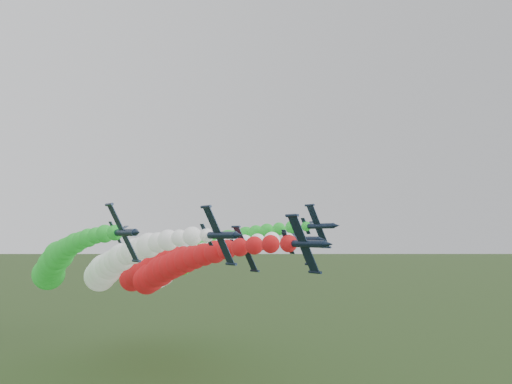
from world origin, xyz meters
TOP-DOWN VIEW (x-y plane):
  - jet_lead at (0.89, 45.50)m, footprint 14.71×87.05m
  - jet_inner_left at (-10.03, 54.57)m, footprint 15.11×87.46m
  - jet_inner_right at (8.82, 56.18)m, footprint 14.86×87.20m
  - jet_outer_left at (-21.55, 65.11)m, footprint 15.27×87.62m
  - jet_outer_right at (22.06, 64.64)m, footprint 14.89×87.23m
  - jet_trail at (6.40, 69.58)m, footprint 14.97×87.32m

SIDE VIEW (x-z plane):
  - jet_trail at x=6.40m, z-range 14.92..35.40m
  - jet_lead at x=0.89m, z-range 16.41..36.63m
  - jet_inner_right at x=8.82m, z-range 16.63..37.00m
  - jet_inner_left at x=-10.03m, z-range 17.20..37.82m
  - jet_outer_left at x=-21.55m, z-range 17.49..38.28m
  - jet_outer_right at x=22.06m, z-range 19.68..40.08m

